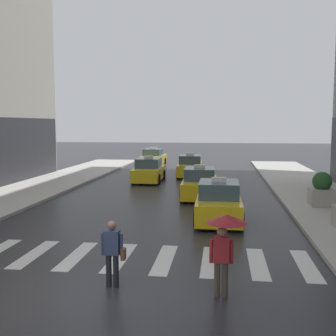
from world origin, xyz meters
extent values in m
plane|color=#26262B|center=(0.00, 0.00, 0.00)|extent=(160.00, 160.00, 0.00)
cube|color=silver|center=(-2.70, 3.00, 0.00)|extent=(0.50, 2.80, 0.01)
cube|color=silver|center=(-1.35, 3.00, 0.00)|extent=(0.50, 2.80, 0.01)
cube|color=silver|center=(0.00, 3.00, 0.00)|extent=(0.50, 2.80, 0.01)
cube|color=silver|center=(1.35, 3.00, 0.00)|extent=(0.50, 2.80, 0.01)
cube|color=silver|center=(2.70, 3.00, 0.00)|extent=(0.50, 2.80, 0.01)
cube|color=silver|center=(4.05, 3.00, 0.00)|extent=(0.50, 2.80, 0.01)
cube|color=silver|center=(5.40, 3.00, 0.00)|extent=(0.50, 2.80, 0.01)
cube|color=yellow|center=(2.88, 8.40, 0.56)|extent=(1.85, 4.52, 0.84)
cube|color=#384C5B|center=(2.88, 8.30, 1.30)|extent=(1.62, 2.12, 0.64)
cube|color=silver|center=(2.88, 8.30, 1.71)|extent=(0.60, 0.25, 0.18)
cylinder|color=black|center=(2.01, 9.74, 0.33)|extent=(0.23, 0.66, 0.66)
cylinder|color=black|center=(3.72, 9.76, 0.33)|extent=(0.23, 0.66, 0.66)
cylinder|color=black|center=(2.04, 7.04, 0.33)|extent=(0.23, 0.66, 0.66)
cylinder|color=black|center=(3.75, 7.06, 0.33)|extent=(0.23, 0.66, 0.66)
cube|color=#F2EAB2|center=(2.22, 10.66, 0.60)|extent=(0.20, 0.04, 0.14)
cube|color=#F2EAB2|center=(3.48, 10.68, 0.60)|extent=(0.20, 0.04, 0.14)
cube|color=yellow|center=(1.81, 13.70, 0.56)|extent=(1.89, 4.54, 0.84)
cube|color=#384C5B|center=(1.81, 13.60, 1.30)|extent=(1.64, 2.13, 0.64)
cube|color=silver|center=(1.81, 13.60, 1.71)|extent=(0.60, 0.25, 0.18)
cylinder|color=black|center=(0.92, 15.03, 0.33)|extent=(0.23, 0.66, 0.66)
cylinder|color=black|center=(2.63, 15.07, 0.33)|extent=(0.23, 0.66, 0.66)
cylinder|color=black|center=(0.98, 12.33, 0.33)|extent=(0.23, 0.66, 0.66)
cylinder|color=black|center=(2.69, 12.37, 0.33)|extent=(0.23, 0.66, 0.66)
cube|color=#F2EAB2|center=(1.13, 15.95, 0.60)|extent=(0.20, 0.04, 0.14)
cube|color=#F2EAB2|center=(2.39, 15.98, 0.60)|extent=(0.20, 0.04, 0.14)
cube|color=yellow|center=(-2.04, 19.58, 0.56)|extent=(1.87, 4.53, 0.84)
cube|color=#384C5B|center=(-2.04, 19.48, 1.30)|extent=(1.63, 2.12, 0.64)
cube|color=silver|center=(-2.04, 19.48, 1.71)|extent=(0.60, 0.25, 0.18)
cylinder|color=black|center=(-2.92, 20.92, 0.33)|extent=(0.23, 0.66, 0.66)
cylinder|color=black|center=(-1.21, 20.95, 0.33)|extent=(0.23, 0.66, 0.66)
cylinder|color=black|center=(-2.88, 18.22, 0.33)|extent=(0.23, 0.66, 0.66)
cylinder|color=black|center=(-1.17, 18.25, 0.33)|extent=(0.23, 0.66, 0.66)
cube|color=#F2EAB2|center=(-2.71, 21.84, 0.60)|extent=(0.20, 0.04, 0.14)
cube|color=#F2EAB2|center=(-1.45, 21.86, 0.60)|extent=(0.20, 0.04, 0.14)
cube|color=yellow|center=(0.59, 22.83, 0.56)|extent=(1.96, 4.56, 0.84)
cube|color=#384C5B|center=(0.59, 22.73, 1.30)|extent=(1.67, 2.15, 0.64)
cube|color=silver|center=(0.59, 22.73, 1.71)|extent=(0.61, 0.26, 0.18)
cylinder|color=black|center=(-0.31, 24.15, 0.33)|extent=(0.24, 0.67, 0.66)
cylinder|color=black|center=(1.40, 24.21, 0.33)|extent=(0.24, 0.67, 0.66)
cylinder|color=black|center=(-0.22, 21.45, 0.33)|extent=(0.24, 0.67, 0.66)
cylinder|color=black|center=(1.49, 21.51, 0.33)|extent=(0.24, 0.67, 0.66)
cube|color=#F2EAB2|center=(-0.12, 25.08, 0.60)|extent=(0.20, 0.05, 0.14)
cube|color=#F2EAB2|center=(1.14, 25.12, 0.60)|extent=(0.20, 0.05, 0.14)
cube|color=gold|center=(-3.55, 30.56, 0.56)|extent=(2.02, 4.58, 0.84)
cube|color=#384C5B|center=(-3.56, 30.46, 1.30)|extent=(1.70, 2.18, 0.64)
cube|color=silver|center=(-3.56, 30.46, 1.71)|extent=(0.61, 0.27, 0.18)
cylinder|color=black|center=(-4.34, 31.95, 0.33)|extent=(0.25, 0.67, 0.66)
cylinder|color=black|center=(-2.63, 31.87, 0.33)|extent=(0.25, 0.67, 0.66)
cylinder|color=black|center=(-4.47, 29.26, 0.33)|extent=(0.25, 0.67, 0.66)
cylinder|color=black|center=(-2.76, 29.17, 0.33)|extent=(0.25, 0.67, 0.66)
cube|color=#F2EAB2|center=(-4.07, 32.86, 0.60)|extent=(0.20, 0.05, 0.14)
cube|color=#F2EAB2|center=(-2.81, 32.80, 0.60)|extent=(0.20, 0.05, 0.14)
cylinder|color=#473D33|center=(2.92, 0.54, 0.41)|extent=(0.14, 0.14, 0.82)
cylinder|color=#473D33|center=(3.10, 0.54, 0.41)|extent=(0.14, 0.14, 0.82)
cube|color=maroon|center=(3.01, 0.54, 1.12)|extent=(0.36, 0.24, 0.60)
sphere|color=#9E7051|center=(3.01, 0.54, 1.54)|extent=(0.22, 0.22, 0.22)
cylinder|color=maroon|center=(2.78, 0.54, 1.07)|extent=(0.09, 0.09, 0.55)
cylinder|color=maroon|center=(3.24, 0.54, 1.07)|extent=(0.09, 0.09, 0.55)
cylinder|color=#4C4C4C|center=(3.13, 0.54, 1.42)|extent=(0.02, 0.02, 1.00)
cone|color=maroon|center=(3.13, 0.54, 1.84)|extent=(0.96, 0.96, 0.20)
cylinder|color=black|center=(0.28, 0.77, 0.41)|extent=(0.14, 0.14, 0.82)
cylinder|color=black|center=(0.46, 0.77, 0.41)|extent=(0.14, 0.14, 0.82)
cube|color=#2D3856|center=(0.37, 0.77, 1.12)|extent=(0.36, 0.24, 0.60)
sphere|color=brown|center=(0.37, 0.77, 1.54)|extent=(0.22, 0.22, 0.22)
cylinder|color=#2D3856|center=(0.14, 0.77, 1.07)|extent=(0.09, 0.09, 0.55)
cylinder|color=#2D3856|center=(0.60, 0.77, 1.07)|extent=(0.09, 0.09, 0.55)
cube|color=brown|center=(0.65, 0.77, 0.84)|extent=(0.10, 0.20, 0.28)
cube|color=#A8A399|center=(7.68, 11.31, 0.55)|extent=(1.10, 1.10, 0.80)
sphere|color=#234C23|center=(7.68, 11.31, 1.30)|extent=(0.90, 0.90, 0.90)
camera|label=1|loc=(2.99, -8.84, 3.98)|focal=44.56mm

